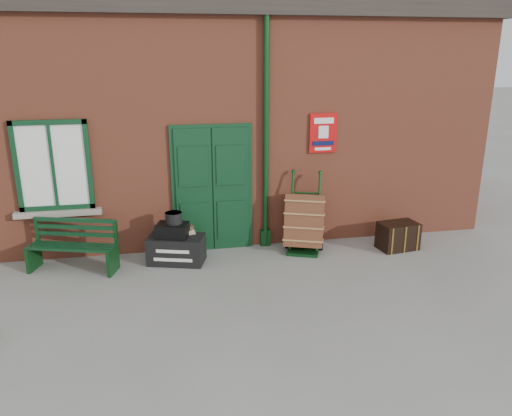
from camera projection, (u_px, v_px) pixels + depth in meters
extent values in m
plane|color=gray|center=(244.00, 281.00, 7.79)|extent=(80.00, 80.00, 0.00)
cube|color=#A64F35|center=(215.00, 123.00, 10.47)|extent=(10.00, 4.00, 4.00)
cube|color=#38302B|center=(213.00, 14.00, 9.83)|extent=(10.30, 4.30, 0.30)
cube|color=#0E331A|center=(213.00, 190.00, 8.78)|extent=(1.42, 0.12, 2.32)
cube|color=white|center=(53.00, 166.00, 8.13)|extent=(1.20, 0.08, 1.50)
cylinder|color=#0D3514|center=(266.00, 138.00, 8.64)|extent=(0.10, 0.10, 4.00)
cube|color=red|center=(323.00, 133.00, 8.87)|extent=(0.50, 0.03, 0.70)
cube|color=#0E331A|center=(72.00, 247.00, 8.05)|extent=(1.45, 0.77, 0.04)
cube|color=#0E331A|center=(76.00, 227.00, 8.17)|extent=(1.35, 0.45, 0.37)
cube|color=#0D3514|center=(34.00, 257.00, 8.18)|extent=(0.18, 0.42, 0.42)
cube|color=#0D3514|center=(113.00, 260.00, 8.04)|extent=(0.18, 0.42, 0.42)
cube|color=black|center=(177.00, 249.00, 8.44)|extent=(1.03, 0.75, 0.46)
cube|color=black|center=(173.00, 230.00, 8.33)|extent=(0.59, 0.50, 0.23)
cylinder|color=black|center=(174.00, 218.00, 8.30)|extent=(0.35, 0.35, 0.19)
cube|color=tan|center=(181.00, 238.00, 8.70)|extent=(0.41, 0.51, 0.64)
cube|color=tan|center=(191.00, 241.00, 8.70)|extent=(0.40, 0.46, 0.55)
cube|color=#0D3514|center=(303.00, 252.00, 8.88)|extent=(0.65, 0.56, 0.05)
cylinder|color=#0D3514|center=(292.00, 211.00, 8.90)|extent=(0.18, 0.37, 1.38)
cylinder|color=#0D3514|center=(318.00, 213.00, 8.82)|extent=(0.18, 0.37, 1.38)
cylinder|color=black|center=(287.00, 241.00, 9.11)|extent=(0.14, 0.26, 0.26)
cylinder|color=black|center=(321.00, 243.00, 9.00)|extent=(0.14, 0.26, 0.26)
cube|color=brown|center=(305.00, 220.00, 8.88)|extent=(0.89, 0.92, 1.02)
cube|color=black|center=(398.00, 236.00, 9.03)|extent=(0.74, 0.53, 0.49)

